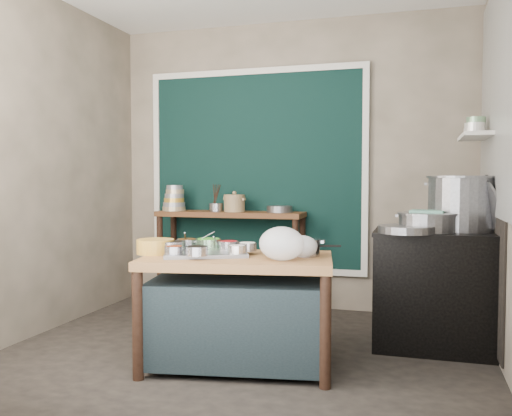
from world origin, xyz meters
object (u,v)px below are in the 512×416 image
(stove_block, at_px, (437,291))
(stock_pot, at_px, (462,203))
(saucepan, at_px, (305,247))
(back_counter, at_px, (231,260))
(prep_table, at_px, (238,311))
(steamer, at_px, (427,222))
(utensil_cup, at_px, (216,207))
(condiment_tray, at_px, (205,253))
(yellow_basin, at_px, (156,246))
(ceramic_crock, at_px, (234,204))

(stove_block, xyz_separation_m, stock_pot, (0.17, 0.06, 0.66))
(stove_block, xyz_separation_m, saucepan, (-0.87, -0.71, 0.38))
(back_counter, relative_size, saucepan, 6.89)
(prep_table, relative_size, steamer, 2.90)
(stock_pot, height_order, steamer, stock_pot)
(saucepan, height_order, utensil_cup, utensil_cup)
(condiment_tray, bearing_deg, stock_pot, 28.58)
(yellow_basin, relative_size, stock_pot, 0.49)
(stove_block, relative_size, stock_pot, 1.72)
(prep_table, bearing_deg, ceramic_crock, 100.01)
(stove_block, bearing_deg, utensil_cup, 161.50)
(saucepan, height_order, steamer, steamer)
(prep_table, relative_size, ceramic_crock, 5.73)
(steamer, bearing_deg, yellow_basin, -156.88)
(stove_block, bearing_deg, steamer, -122.73)
(prep_table, height_order, utensil_cup, utensil_cup)
(steamer, bearing_deg, utensil_cup, 157.65)
(ceramic_crock, height_order, stock_pot, stock_pot)
(prep_table, relative_size, stove_block, 1.39)
(back_counter, height_order, steamer, steamer)
(yellow_basin, relative_size, steamer, 0.60)
(stock_pot, bearing_deg, back_counter, 162.09)
(saucepan, distance_m, steamer, 0.99)
(yellow_basin, distance_m, utensil_cup, 1.59)
(back_counter, height_order, stock_pot, stock_pot)
(utensil_cup, distance_m, ceramic_crock, 0.19)
(condiment_tray, relative_size, utensil_cup, 4.03)
(saucepan, height_order, stock_pot, stock_pot)
(prep_table, bearing_deg, steamer, 21.28)
(stove_block, relative_size, condiment_tray, 1.64)
(stove_block, distance_m, ceramic_crock, 2.06)
(condiment_tray, xyz_separation_m, saucepan, (0.66, 0.15, 0.05))
(prep_table, height_order, yellow_basin, yellow_basin)
(back_counter, distance_m, stove_block, 2.04)
(steamer, bearing_deg, ceramic_crock, 155.15)
(stock_pot, distance_m, steamer, 0.34)
(stove_block, height_order, saucepan, saucepan)
(condiment_tray, distance_m, saucepan, 0.68)
(stove_block, bearing_deg, condiment_tray, -150.50)
(condiment_tray, relative_size, ceramic_crock, 2.51)
(saucepan, relative_size, utensil_cup, 1.54)
(ceramic_crock, xyz_separation_m, stock_pot, (2.02, -0.63, 0.06))
(saucepan, bearing_deg, stock_pot, 24.94)
(prep_table, distance_m, yellow_basin, 0.72)
(back_counter, distance_m, stock_pot, 2.26)
(back_counter, height_order, condiment_tray, back_counter)
(condiment_tray, bearing_deg, back_counter, 103.15)
(back_counter, distance_m, saucepan, 1.80)
(condiment_tray, height_order, utensil_cup, utensil_cup)
(condiment_tray, bearing_deg, utensil_cup, 108.11)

